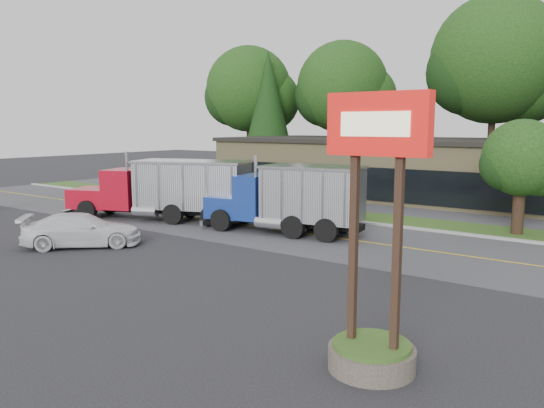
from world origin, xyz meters
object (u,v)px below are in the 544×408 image
Objects in this scene: dump_truck_blue at (292,197)px; dump_truck_red at (169,188)px; rally_car at (82,230)px; bilo_sign at (374,279)px.

dump_truck_red is at bearing -1.36° from dump_truck_blue.
rally_car is (1.65, -6.73, -1.09)m from dump_truck_red.
rally_car is (-15.50, 3.52, -1.30)m from bilo_sign.
dump_truck_red is at bearing 149.15° from bilo_sign.
bilo_sign is at bearing 128.67° from dump_truck_red.
rally_car is at bearing 83.27° from dump_truck_red.
bilo_sign reaches higher than dump_truck_blue.
bilo_sign is 19.97m from dump_truck_red.
dump_truck_blue is (7.59, 0.99, -0.01)m from dump_truck_red.
bilo_sign is at bearing -148.88° from rally_car.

